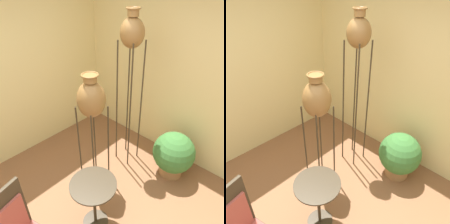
% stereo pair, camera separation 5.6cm
% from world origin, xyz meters
% --- Properties ---
extents(wall_right, '(0.06, 7.91, 2.70)m').
position_xyz_m(wall_right, '(1.98, 0.00, 1.35)').
color(wall_right, beige).
rests_on(wall_right, ground_plane).
extents(vase_stand_tall, '(0.30, 0.30, 2.22)m').
position_xyz_m(vase_stand_tall, '(1.35, 0.62, 1.88)').
color(vase_stand_tall, '#382D1E').
rests_on(vase_stand_tall, ground_plane).
extents(vase_stand_medium, '(0.34, 0.34, 1.63)m').
position_xyz_m(vase_stand_medium, '(0.68, 0.65, 1.30)').
color(vase_stand_medium, '#382D1E').
rests_on(vase_stand_medium, ground_plane).
extents(side_table, '(0.50, 0.50, 0.68)m').
position_xyz_m(side_table, '(0.23, 0.16, 0.49)').
color(side_table, '#382D1E').
rests_on(side_table, ground_plane).
extents(potted_plant, '(0.59, 0.59, 0.70)m').
position_xyz_m(potted_plant, '(1.53, -0.08, 0.37)').
color(potted_plant, olive).
rests_on(potted_plant, ground_plane).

